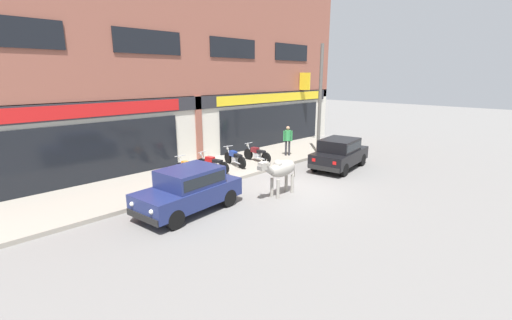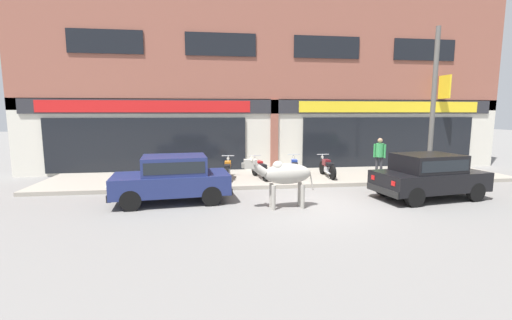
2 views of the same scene
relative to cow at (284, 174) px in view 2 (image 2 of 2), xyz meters
The scene contains 12 objects.
ground_plane 1.39m from the cow, 18.59° to the left, with size 90.00×90.00×0.00m, color slate.
sidewalk 4.57m from the cow, 78.36° to the left, with size 19.00×3.76×0.15m, color gray.
shop_building 7.51m from the cow, 82.08° to the left, with size 23.00×1.40×9.62m.
cow is the anchor object (origin of this frame).
car_0 4.90m from the cow, ahead, with size 3.76×2.10×1.46m.
car_1 3.47m from the cow, 160.75° to the left, with size 3.73×1.97×1.46m.
motorcycle_0 4.21m from the cow, 109.78° to the left, with size 0.52×1.81×0.88m.
motorcycle_1 3.93m from the cow, 91.90° to the left, with size 0.61×1.79×0.88m.
motorcycle_2 4.28m from the cow, 71.68° to the left, with size 0.61×1.80×0.88m.
motorcycle_3 4.73m from the cow, 55.20° to the left, with size 0.52×1.81×0.88m.
pedestrian 6.03m from the cow, 36.94° to the left, with size 0.39×0.37×1.60m.
utility_pole 7.37m from the cow, 23.35° to the left, with size 0.18×0.18×5.86m, color #595651.
Camera 2 is at (-3.02, -9.85, 2.78)m, focal length 24.00 mm.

